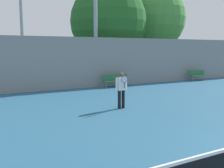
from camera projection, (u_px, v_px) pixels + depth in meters
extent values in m
cylinder|color=black|center=(119.00, 99.00, 11.47)|extent=(0.14, 0.14, 0.81)
cylinder|color=black|center=(123.00, 99.00, 11.55)|extent=(0.14, 0.14, 0.81)
cube|color=white|center=(121.00, 84.00, 11.42)|extent=(0.36, 0.21, 0.56)
cylinder|color=white|center=(117.00, 84.00, 11.32)|extent=(0.10, 0.10, 0.54)
cylinder|color=white|center=(126.00, 83.00, 11.52)|extent=(0.10, 0.10, 0.54)
sphere|color=brown|center=(121.00, 75.00, 11.36)|extent=(0.19, 0.19, 0.19)
cylinder|color=black|center=(124.00, 85.00, 11.17)|extent=(0.03, 0.03, 0.22)
torus|color=#28519E|center=(124.00, 79.00, 11.14)|extent=(0.31, 0.04, 0.31)
cylinder|color=silver|center=(124.00, 79.00, 11.14)|extent=(0.27, 0.02, 0.27)
cube|color=#28663D|center=(198.00, 75.00, 21.49)|extent=(1.66, 0.40, 0.04)
cylinder|color=gray|center=(192.00, 79.00, 21.20)|extent=(0.06, 0.06, 0.42)
cylinder|color=gray|center=(204.00, 78.00, 21.83)|extent=(0.06, 0.06, 0.42)
cube|color=#28663D|center=(197.00, 72.00, 21.61)|extent=(1.66, 0.04, 0.40)
cube|color=#28663D|center=(116.00, 81.00, 17.84)|extent=(1.93, 0.40, 0.04)
cylinder|color=gray|center=(106.00, 85.00, 17.51)|extent=(0.06, 0.06, 0.42)
cylinder|color=gray|center=(126.00, 83.00, 18.23)|extent=(0.06, 0.06, 0.42)
cube|color=#28663D|center=(115.00, 77.00, 17.97)|extent=(1.93, 0.04, 0.40)
cylinder|color=#939399|center=(22.00, 18.00, 15.66)|extent=(0.21, 0.21, 8.84)
cylinder|color=#939399|center=(95.00, 2.00, 17.48)|extent=(0.26, 0.26, 11.36)
cube|color=gray|center=(76.00, 63.00, 17.11)|extent=(34.31, 0.06, 3.37)
cylinder|color=brown|center=(109.00, 66.00, 22.35)|extent=(0.44, 0.44, 2.26)
sphere|color=#235B23|center=(109.00, 22.00, 21.86)|extent=(6.39, 6.39, 6.39)
cylinder|color=brown|center=(150.00, 60.00, 25.77)|extent=(0.48, 0.48, 2.93)
sphere|color=#428438|center=(151.00, 18.00, 25.23)|extent=(6.51, 6.51, 6.51)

